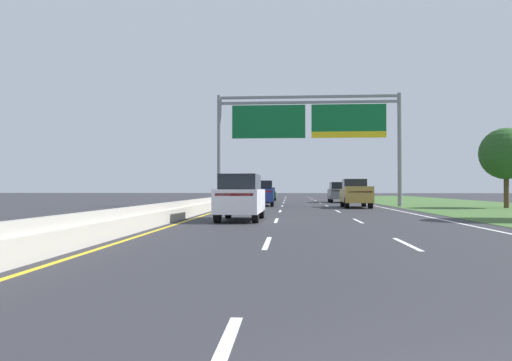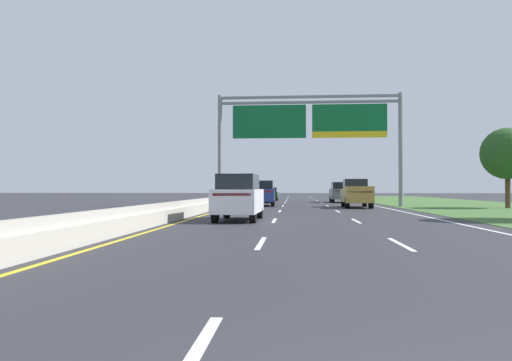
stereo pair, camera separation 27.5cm
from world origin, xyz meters
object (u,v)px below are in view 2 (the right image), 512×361
object	(u,v)px
overhead_sign_gantry	(309,126)
car_white_left_lane_suv	(239,197)
pickup_truck_gold	(356,194)
roadside_tree_mid	(507,154)
car_black_left_lane_sedan	(266,195)
car_blue_left_lane_suv	(263,193)
car_grey_right_lane_suv	(340,192)
car_darkgreen_left_lane_sedan	(270,194)

from	to	relation	value
overhead_sign_gantry	car_white_left_lane_suv	size ratio (longest dim) A/B	3.18
pickup_truck_gold	roadside_tree_mid	size ratio (longest dim) A/B	0.91
car_black_left_lane_sedan	car_blue_left_lane_suv	size ratio (longest dim) A/B	0.94
pickup_truck_gold	car_grey_right_lane_suv	distance (m)	13.14
car_grey_right_lane_suv	car_white_left_lane_suv	xyz separation A→B (m)	(-7.32, -28.46, 0.00)
car_white_left_lane_suv	overhead_sign_gantry	bearing A→B (deg)	-11.21
car_grey_right_lane_suv	car_black_left_lane_sedan	distance (m)	7.76
pickup_truck_gold	overhead_sign_gantry	bearing A→B (deg)	62.09
car_white_left_lane_suv	roadside_tree_mid	world-z (taller)	roadside_tree_mid
overhead_sign_gantry	roadside_tree_mid	xyz separation A→B (m)	(14.52, -2.50, -2.50)
overhead_sign_gantry	car_darkgreen_left_lane_sedan	world-z (taller)	overhead_sign_gantry
car_grey_right_lane_suv	roadside_tree_mid	world-z (taller)	roadside_tree_mid
pickup_truck_gold	car_black_left_lane_sedan	size ratio (longest dim) A/B	1.22
overhead_sign_gantry	car_black_left_lane_sedan	xyz separation A→B (m)	(-4.12, 9.92, -5.73)
car_black_left_lane_sedan	roadside_tree_mid	bearing A→B (deg)	-125.13
car_blue_left_lane_suv	roadside_tree_mid	world-z (taller)	roadside_tree_mid
car_white_left_lane_suv	roadside_tree_mid	bearing A→B (deg)	-49.92
overhead_sign_gantry	roadside_tree_mid	distance (m)	14.94
overhead_sign_gantry	car_grey_right_lane_suv	size ratio (longest dim) A/B	3.20
car_white_left_lane_suv	car_blue_left_lane_suv	xyz separation A→B (m)	(-0.04, 18.43, 0.00)
car_blue_left_lane_suv	car_darkgreen_left_lane_sedan	world-z (taller)	car_blue_left_lane_suv
car_darkgreen_left_lane_sedan	roadside_tree_mid	world-z (taller)	roadside_tree_mid
roadside_tree_mid	car_blue_left_lane_suv	bearing A→B (deg)	168.79
car_blue_left_lane_suv	car_darkgreen_left_lane_sedan	distance (m)	17.07
car_white_left_lane_suv	car_black_left_lane_sedan	size ratio (longest dim) A/B	1.07
pickup_truck_gold	car_white_left_lane_suv	size ratio (longest dim) A/B	1.15
car_blue_left_lane_suv	overhead_sign_gantry	bearing A→B (deg)	-108.03
car_white_left_lane_suv	car_black_left_lane_sedan	world-z (taller)	car_white_left_lane_suv
pickup_truck_gold	car_white_left_lane_suv	world-z (taller)	pickup_truck_gold
overhead_sign_gantry	car_darkgreen_left_lane_sedan	bearing A→B (deg)	102.62
pickup_truck_gold	car_grey_right_lane_suv	world-z (taller)	pickup_truck_gold
pickup_truck_gold	car_darkgreen_left_lane_sedan	xyz separation A→B (m)	(-7.60, 20.17, -0.26)
car_black_left_lane_sedan	car_darkgreen_left_lane_sedan	world-z (taller)	same
car_black_left_lane_sedan	roadside_tree_mid	xyz separation A→B (m)	(18.63, -12.42, 3.22)
car_grey_right_lane_suv	overhead_sign_gantry	bearing A→B (deg)	162.78
car_grey_right_lane_suv	car_white_left_lane_suv	world-z (taller)	same
pickup_truck_gold	car_blue_left_lane_suv	xyz separation A→B (m)	(-7.35, 3.10, 0.02)
car_grey_right_lane_suv	roadside_tree_mid	bearing A→B (deg)	-140.88
car_grey_right_lane_suv	car_darkgreen_left_lane_sedan	xyz separation A→B (m)	(-7.61, 7.03, -0.28)
car_black_left_lane_sedan	car_darkgreen_left_lane_sedan	size ratio (longest dim) A/B	1.00
car_darkgreen_left_lane_sedan	car_black_left_lane_sedan	bearing A→B (deg)	178.98
pickup_truck_gold	car_blue_left_lane_suv	distance (m)	7.98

